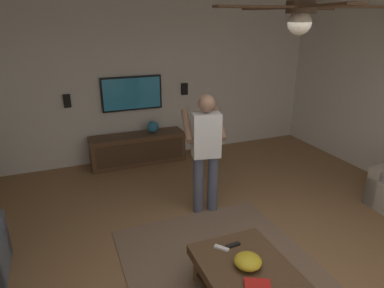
{
  "coord_description": "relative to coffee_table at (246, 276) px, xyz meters",
  "views": [
    {
      "loc": [
        -2.25,
        1.6,
        2.52
      ],
      "look_at": [
        1.25,
        0.2,
        1.12
      ],
      "focal_mm": 31.78,
      "sensor_mm": 36.0,
      "label": 1
    }
  ],
  "objects": [
    {
      "name": "ceiling_fan",
      "position": [
        -0.17,
        -0.18,
        2.27
      ],
      "size": [
        1.2,
        1.16,
        0.46
      ],
      "color": "#4C3828"
    },
    {
      "name": "remote_white",
      "position": [
        0.31,
        0.11,
        0.12
      ],
      "size": [
        0.14,
        0.13,
        0.02
      ],
      "primitive_type": "cube",
      "rotation": [
        0.0,
        0.0,
        3.82
      ],
      "color": "white",
      "rests_on": "coffee_table"
    },
    {
      "name": "book",
      "position": [
        -0.27,
        0.06,
        0.12
      ],
      "size": [
        0.24,
        0.27,
        0.04
      ],
      "primitive_type": "cube",
      "rotation": [
        0.0,
        0.0,
        1.12
      ],
      "color": "red",
      "rests_on": "coffee_table"
    },
    {
      "name": "bowl",
      "position": [
        -0.0,
        -0.0,
        0.16
      ],
      "size": [
        0.25,
        0.25,
        0.11
      ],
      "primitive_type": "ellipsoid",
      "color": "gold",
      "rests_on": "coffee_table"
    },
    {
      "name": "vase_round",
      "position": [
        3.63,
        -0.14,
        0.36
      ],
      "size": [
        0.22,
        0.22,
        0.22
      ],
      "primitive_type": "sphere",
      "color": "teal",
      "rests_on": "media_console"
    },
    {
      "name": "area_rug",
      "position": [
        0.2,
        0.0,
        -0.29
      ],
      "size": [
        2.78,
        2.0,
        0.01
      ],
      "primitive_type": "cube",
      "color": "#7A604C",
      "rests_on": "ground"
    },
    {
      "name": "remote_black",
      "position": [
        0.31,
        -0.02,
        0.12
      ],
      "size": [
        0.05,
        0.15,
        0.02
      ],
      "primitive_type": "cube",
      "rotation": [
        0.0,
        0.0,
        1.64
      ],
      "color": "black",
      "rests_on": "coffee_table"
    },
    {
      "name": "person_standing",
      "position": [
        1.64,
        -0.31,
        0.64
      ],
      "size": [
        0.6,
        0.61,
        1.64
      ],
      "rotation": [
        0.0,
        0.0,
        -0.19
      ],
      "color": "#4C5166",
      "rests_on": "ground"
    },
    {
      "name": "wall_speaker_right",
      "position": [
        3.87,
        1.27,
        0.92
      ],
      "size": [
        0.06,
        0.12,
        0.22
      ],
      "primitive_type": "cube",
      "color": "black"
    },
    {
      "name": "wall_back_tv",
      "position": [
        3.95,
        -0.2,
        1.15
      ],
      "size": [
        0.1,
        6.73,
        2.89
      ],
      "primitive_type": "cube",
      "color": "silver",
      "rests_on": "ground"
    },
    {
      "name": "coffee_table",
      "position": [
        0.0,
        0.0,
        0.0
      ],
      "size": [
        1.0,
        0.8,
        0.4
      ],
      "color": "#513823",
      "rests_on": "ground"
    },
    {
      "name": "media_console",
      "position": [
        3.62,
        0.16,
        -0.02
      ],
      "size": [
        0.45,
        1.7,
        0.55
      ],
      "rotation": [
        0.0,
        0.0,
        3.14
      ],
      "color": "#513823",
      "rests_on": "ground"
    },
    {
      "name": "ground_plane",
      "position": [
        0.1,
        -0.2,
        -0.3
      ],
      "size": [
        9.11,
        9.11,
        0.0
      ],
      "primitive_type": "plane",
      "color": "olive"
    },
    {
      "name": "wall_speaker_left",
      "position": [
        3.87,
        -0.85,
        0.97
      ],
      "size": [
        0.06,
        0.12,
        0.22
      ],
      "primitive_type": "cube",
      "color": "black"
    },
    {
      "name": "tv",
      "position": [
        3.86,
        0.16,
        0.96
      ],
      "size": [
        0.05,
        1.09,
        0.61
      ],
      "rotation": [
        0.0,
        0.0,
        3.14
      ],
      "color": "black"
    }
  ]
}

